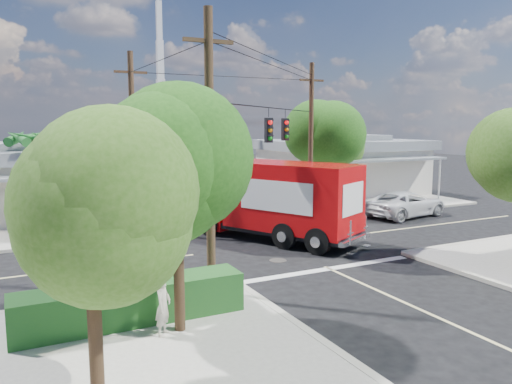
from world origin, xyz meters
TOP-DOWN VIEW (x-y plane):
  - ground at (0.00, 0.00)m, footprint 120.00×120.00m
  - sidewalk_ne at (10.88, 10.88)m, footprint 14.12×14.12m
  - sidewalk_nw at (-10.88, 10.88)m, footprint 14.12×14.12m
  - road_markings at (0.00, -1.47)m, footprint 32.00×32.00m
  - building_ne at (12.50, 11.97)m, footprint 11.80×10.20m
  - radio_tower at (0.50, 20.00)m, footprint 0.80×0.80m
  - tree_sw_front at (-6.99, -7.54)m, footprint 3.88×3.78m
  - tree_sw_back at (-9.49, -10.04)m, footprint 3.56×3.42m
  - tree_ne_front at (7.21, 6.76)m, footprint 4.21×4.14m
  - tree_ne_back at (9.81, 8.96)m, footprint 3.77×3.66m
  - palm_nw_front at (-7.50, 7.50)m, footprint 3.01×3.08m
  - palm_nw_back at (-9.50, 9.00)m, footprint 3.01×3.08m
  - utility_poles at (-1.58, 1.60)m, footprint 12.00×10.68m
  - picket_fence at (-7.80, -5.60)m, footprint 5.94×0.06m
  - hedge_sw at (-8.00, -6.40)m, footprint 6.20×1.20m
  - vending_boxes at (6.50, 6.20)m, footprint 1.90×0.50m
  - delivery_truck at (0.54, 0.78)m, footprint 6.10×8.80m
  - parked_car at (10.35, 2.70)m, footprint 5.83×3.41m
  - pedestrian at (-7.48, -7.63)m, footprint 0.64×0.67m

SIDE VIEW (x-z plane):
  - ground at x=0.00m, z-range 0.00..0.00m
  - road_markings at x=0.00m, z-range 0.00..0.01m
  - sidewalk_ne at x=10.88m, z-range 0.00..0.14m
  - sidewalk_nw at x=-10.88m, z-range 0.00..0.14m
  - picket_fence at x=-7.80m, z-range 0.18..1.18m
  - hedge_sw at x=-8.00m, z-range 0.14..1.24m
  - vending_boxes at x=6.50m, z-range 0.14..1.24m
  - parked_car at x=10.35m, z-range 0.00..1.52m
  - pedestrian at x=-7.48m, z-range 0.14..1.69m
  - delivery_truck at x=0.54m, z-range 0.03..3.75m
  - building_ne at x=12.50m, z-range 0.07..4.57m
  - tree_sw_back at x=-9.49m, z-range 1.19..6.60m
  - tree_ne_back at x=9.81m, z-range 1.27..7.10m
  - tree_sw_front at x=-6.99m, z-range 1.32..7.35m
  - palm_nw_back at x=-9.50m, z-range 2.08..7.27m
  - utility_poles at x=-1.58m, z-range 0.17..9.17m
  - tree_ne_front at x=7.21m, z-range 1.44..8.09m
  - palm_nw_front at x=-7.50m, z-range 2.25..7.84m
  - radio_tower at x=0.50m, z-range -2.86..14.14m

